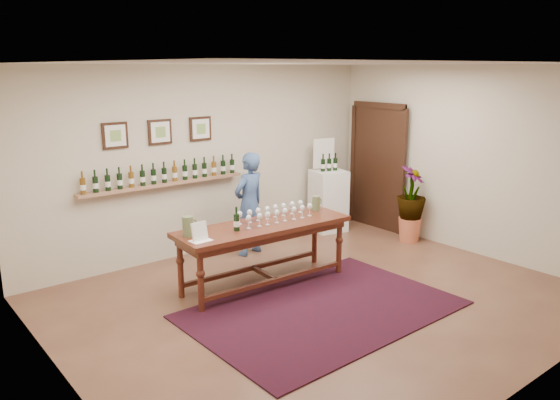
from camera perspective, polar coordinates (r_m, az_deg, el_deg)
ground at (r=6.78m, az=4.32°, el=-10.33°), size 6.00×6.00×0.00m
room_shell at (r=9.15m, az=6.16°, el=3.33°), size 6.00×6.00×6.00m
rug at (r=6.52m, az=4.53°, el=-11.31°), size 3.09×2.08×0.02m
tasting_table at (r=6.97m, az=-1.69°, el=-3.49°), size 2.36×0.86×0.82m
table_glasses at (r=7.08m, az=-0.41°, el=-1.40°), size 1.31×0.35×0.18m
table_bottles at (r=6.66m, az=-4.69°, el=-1.93°), size 0.30×0.21×0.29m
pitcher_left at (r=6.49m, az=-9.60°, el=-2.74°), size 0.18×0.18×0.24m
pitcher_right at (r=7.57m, az=3.79°, el=-0.35°), size 0.14×0.14×0.20m
menu_card at (r=6.32m, az=-8.41°, el=-3.26°), size 0.25×0.19×0.22m
display_pedestal at (r=9.41m, az=5.06°, el=-0.06°), size 0.63×0.63×1.05m
pedestal_bottles at (r=9.25m, az=5.16°, el=3.88°), size 0.28×0.13×0.28m
info_sign at (r=9.38m, az=4.59°, el=4.90°), size 0.40×0.11×0.56m
potted_plant at (r=8.99m, az=13.52°, el=-0.42°), size 0.75×0.75×1.07m
person at (r=8.12m, az=-3.23°, el=-0.43°), size 0.63×0.48×1.55m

